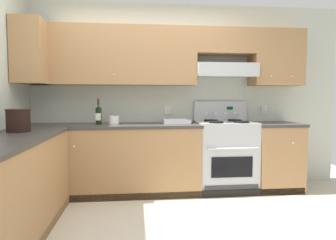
% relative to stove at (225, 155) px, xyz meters
% --- Properties ---
extents(ground_plane, '(7.04, 7.04, 0.00)m').
position_rel_stove_xyz_m(ground_plane, '(-1.06, -1.25, -0.48)').
color(ground_plane, beige).
extents(wall_back, '(4.68, 0.57, 2.55)m').
position_rel_stove_xyz_m(wall_back, '(-0.66, 0.27, 1.00)').
color(wall_back, beige).
rests_on(wall_back, ground_plane).
extents(counter_back_run, '(3.60, 0.65, 0.91)m').
position_rel_stove_xyz_m(counter_back_run, '(-1.01, -0.01, -0.03)').
color(counter_back_run, '#A87A4C').
rests_on(counter_back_run, ground_plane).
extents(counter_left_run, '(0.63, 1.91, 0.91)m').
position_rel_stove_xyz_m(counter_left_run, '(-2.30, -1.26, -0.03)').
color(counter_left_run, '#A87A4C').
rests_on(counter_left_run, ground_plane).
extents(stove, '(0.76, 0.62, 1.20)m').
position_rel_stove_xyz_m(stove, '(0.00, 0.00, 0.00)').
color(stove, '#B7BABC').
rests_on(stove, ground_plane).
extents(wine_bottle, '(0.07, 0.08, 0.33)m').
position_rel_stove_xyz_m(wine_bottle, '(-1.68, 0.01, 0.56)').
color(wine_bottle, black).
rests_on(wine_bottle, counter_back_run).
extents(bowl, '(0.35, 0.25, 0.06)m').
position_rel_stove_xyz_m(bowl, '(-0.66, 0.05, 0.45)').
color(bowl, silver).
rests_on(bowl, counter_back_run).
extents(bucket, '(0.24, 0.24, 0.23)m').
position_rel_stove_xyz_m(bucket, '(-2.37, -0.80, 0.55)').
color(bucket, black).
rests_on(bucket, counter_left_run).
extents(paper_towel_roll, '(0.13, 0.13, 0.11)m').
position_rel_stove_xyz_m(paper_towel_roll, '(-1.48, 0.03, 0.48)').
color(paper_towel_roll, white).
rests_on(paper_towel_roll, counter_back_run).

